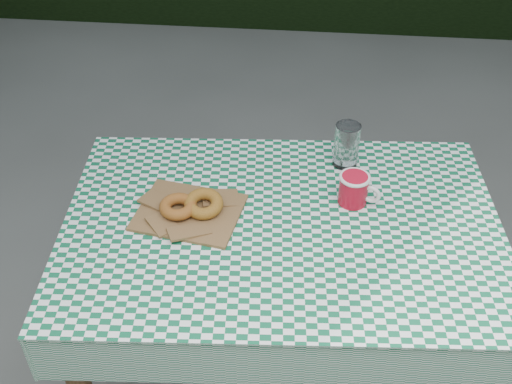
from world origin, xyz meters
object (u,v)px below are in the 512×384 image
table (279,318)px  coffee_mug (353,189)px  paper_bag (189,212)px  drinking_glass (346,145)px

table → coffee_mug: bearing=26.6°
paper_bag → coffee_mug: coffee_mug is taller
table → paper_bag: bearing=172.1°
table → drinking_glass: 0.55m
table → paper_bag: 0.46m
coffee_mug → drinking_glass: (-0.02, 0.17, 0.02)m
coffee_mug → drinking_glass: size_ratio=1.19×
coffee_mug → drinking_glass: bearing=116.9°
table → coffee_mug: coffee_mug is taller
coffee_mug → drinking_glass: 0.18m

